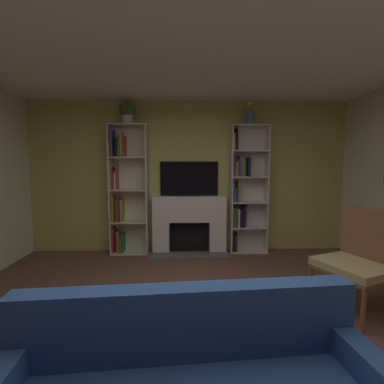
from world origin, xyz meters
The scene contains 11 objects.
ground_plane centered at (0.00, 0.00, 0.00)m, with size 6.77×6.77×0.00m, color brown.
wall_back_accent centered at (0.00, 2.70, 1.34)m, with size 5.76×0.06×2.69m, color tan.
ceiling centered at (0.00, 0.00, 2.72)m, with size 5.76×5.45×0.06m, color white.
fireplace centered at (0.00, 2.54, 0.54)m, with size 1.39×0.55×1.01m.
tv centered at (0.00, 2.64, 1.32)m, with size 1.03×0.06×0.61m, color black.
bookshelf_left centered at (-1.13, 2.56, 1.12)m, with size 0.65×0.31×2.25m.
bookshelf_right centered at (0.98, 2.56, 1.11)m, with size 0.65×0.30×2.25m.
potted_plant centered at (-1.05, 2.52, 2.46)m, with size 0.27×0.27×0.38m.
vase_with_flowers centered at (1.05, 2.52, 2.38)m, with size 0.16×0.16×0.39m.
armchair centered at (1.77, 0.45, 0.57)m, with size 0.79×0.84×1.09m.
coffee_table centered at (-0.06, -0.33, 0.36)m, with size 0.88×0.46×0.42m.
Camera 1 is at (-0.11, -2.42, 1.57)m, focal length 26.40 mm.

